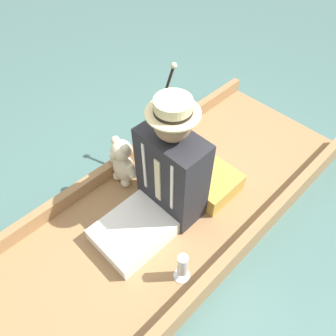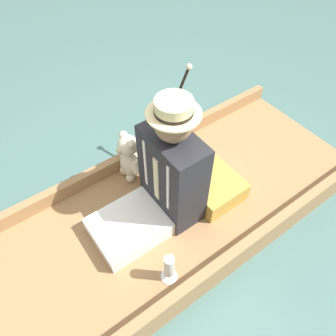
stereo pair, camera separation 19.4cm
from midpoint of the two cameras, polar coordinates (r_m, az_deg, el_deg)
ground_plane at (r=2.41m, az=-1.33°, el=-8.57°), size 16.00×16.00×0.00m
punt_boat at (r=2.34m, az=-1.37°, el=-7.48°), size 1.11×2.76×0.26m
seat_cushion at (r=2.35m, az=3.71°, el=-1.68°), size 0.49×0.34×0.15m
seated_person at (r=1.99m, az=-3.45°, el=-2.24°), size 0.42×0.72×0.90m
teddy_bear at (r=2.32m, az=-10.28°, el=0.80°), size 0.28×0.16×0.40m
wine_glass at (r=1.92m, az=-0.48°, el=-16.90°), size 0.10×0.10×0.24m
walking_cane at (r=2.36m, az=-3.69°, el=10.50°), size 0.04×0.36×0.72m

